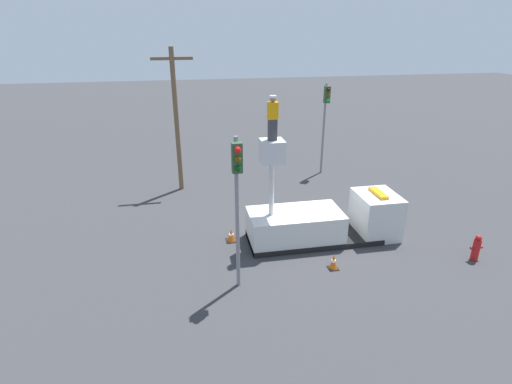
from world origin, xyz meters
The scene contains 9 objects.
ground_plane centered at (0.00, 0.00, 0.00)m, with size 120.00×120.00×0.00m, color #38383A.
bucket_truck centered at (0.38, 0.00, 0.86)m, with size 6.75×2.16×4.73m.
worker centered at (-1.97, 0.00, 5.60)m, with size 0.40×0.26×1.75m.
traffic_light_pole centered at (-3.81, -2.87, 4.00)m, with size 0.34×0.57×5.67m.
traffic_light_across centered at (3.34, 8.35, 4.05)m, with size 0.34×0.57×5.74m.
fire_hydrant centered at (5.99, -2.84, 0.56)m, with size 0.53×0.29×1.14m.
traffic_cone_rear centered at (-3.64, 0.59, 0.26)m, with size 0.49×0.49×0.56m.
traffic_cone_curbside centered at (0.04, -2.38, 0.30)m, with size 0.40×0.40×0.64m.
utility_pole centered at (-5.72, 7.33, 4.30)m, with size 2.20×0.26×7.95m.
Camera 1 is at (-5.51, -15.05, 8.92)m, focal length 28.00 mm.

